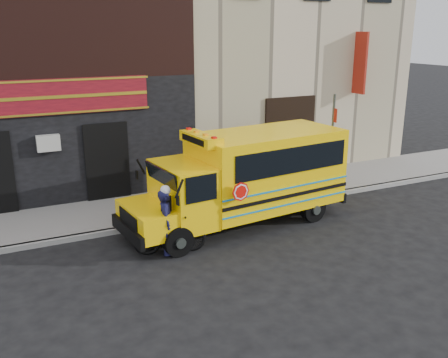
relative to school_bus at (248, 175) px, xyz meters
name	(u,v)px	position (x,y,z in m)	size (l,w,h in m)	color
ground	(272,244)	(-0.15, -1.70, -1.51)	(120.00, 120.00, 0.00)	black
curb	(230,211)	(-0.15, 0.90, -1.43)	(40.00, 0.20, 0.15)	gray
sidewalk	(211,198)	(-0.15, 2.40, -1.43)	(40.00, 3.00, 0.15)	gray
building	(147,17)	(-0.19, 8.76, 4.62)	(20.00, 10.70, 12.00)	#C2B191
school_bus	(248,175)	(0.00, 0.00, 0.00)	(7.09, 2.88, 2.92)	black
sign_pole	(332,144)	(3.54, 0.69, 0.47)	(0.10, 0.31, 3.62)	#414944
bicycle	(170,233)	(-2.86, -1.03, -0.93)	(0.54, 1.91, 1.15)	black
cyclist	(167,224)	(-2.95, -1.08, -0.64)	(0.63, 0.42, 1.74)	#111134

